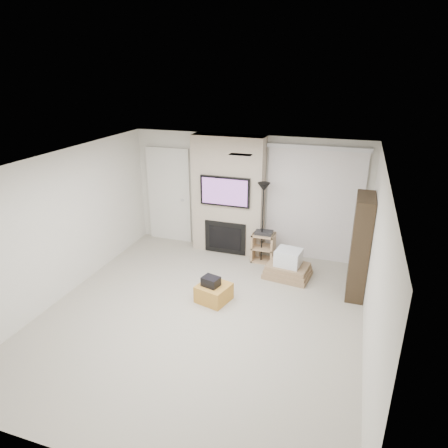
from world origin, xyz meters
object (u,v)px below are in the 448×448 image
(bookshelf, at_px, (360,247))
(floor_lamp, at_px, (263,201))
(av_stand, at_px, (263,245))
(ottoman, at_px, (214,293))
(box_stack, at_px, (288,267))

(bookshelf, bearing_deg, floor_lamp, 159.95)
(floor_lamp, height_order, av_stand, floor_lamp)
(ottoman, relative_size, floor_lamp, 0.30)
(av_stand, height_order, bookshelf, bookshelf)
(box_stack, bearing_deg, bookshelf, -9.41)
(floor_lamp, height_order, bookshelf, bookshelf)
(floor_lamp, bearing_deg, av_stand, 61.72)
(ottoman, bearing_deg, box_stack, 49.51)
(bookshelf, bearing_deg, av_stand, 158.34)
(box_stack, relative_size, bookshelf, 0.51)
(av_stand, height_order, box_stack, av_stand)
(box_stack, xyz_separation_m, bookshelf, (1.23, -0.20, 0.69))
(av_stand, xyz_separation_m, box_stack, (0.61, -0.53, -0.13))
(floor_lamp, bearing_deg, ottoman, -103.94)
(box_stack, height_order, bookshelf, bookshelf)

